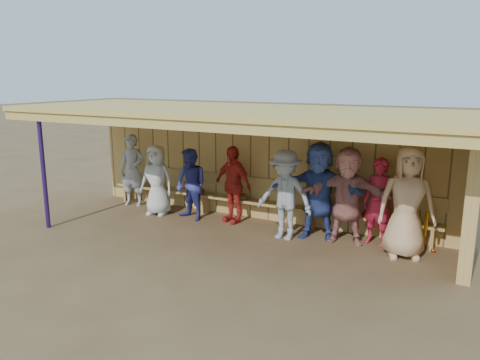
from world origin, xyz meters
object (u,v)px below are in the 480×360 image
object	(u,v)px
player_e	(285,195)
player_h	(407,202)
player_b	(157,180)
bench	(257,197)
player_a	(133,170)
player_g	(378,202)
player_c	(191,185)
player_extra	(318,191)
player_f	(347,195)
player_d	(233,184)

from	to	relation	value
player_e	player_h	world-z (taller)	player_h
player_b	bench	distance (m)	2.30
player_a	player_h	bearing A→B (deg)	-17.76
player_g	player_c	bearing A→B (deg)	-161.76
player_c	player_extra	size ratio (longest dim) A/B	0.83
player_e	player_f	xyz separation A→B (m)	(1.10, 0.36, 0.04)
player_h	player_extra	world-z (taller)	player_h
player_a	player_g	bearing A→B (deg)	-14.31
player_d	player_extra	world-z (taller)	player_extra
player_b	player_e	bearing A→B (deg)	-12.07
player_g	player_h	xyz separation A→B (m)	(0.55, -0.39, 0.16)
player_d	player_extra	size ratio (longest dim) A/B	0.88
player_h	player_extra	xyz separation A→B (m)	(-1.65, 0.21, -0.03)
player_b	player_f	distance (m)	4.29
player_a	player_extra	size ratio (longest dim) A/B	0.92
player_b	player_h	bearing A→B (deg)	-9.75
player_f	player_e	bearing A→B (deg)	-173.05
player_e	player_extra	bearing A→B (deg)	33.81
player_a	player_h	world-z (taller)	player_h
player_g	player_h	distance (m)	0.69
player_d	player_a	bearing A→B (deg)	-165.51
player_a	player_b	size ratio (longest dim) A/B	1.09
player_b	player_extra	size ratio (longest dim) A/B	0.84
player_c	player_a	bearing A→B (deg)	-174.81
player_c	player_g	distance (m)	3.95
player_d	player_f	size ratio (longest dim) A/B	0.91
player_a	player_c	size ratio (longest dim) A/B	1.11
player_f	player_extra	xyz separation A→B (m)	(-0.55, -0.04, 0.03)
player_e	player_f	distance (m)	1.16
player_b	player_d	world-z (taller)	player_d
player_a	player_g	distance (m)	5.84
player_b	bench	world-z (taller)	player_b
player_h	player_g	bearing A→B (deg)	125.36
player_g	player_extra	size ratio (longest dim) A/B	0.87
player_b	player_extra	xyz separation A→B (m)	(3.73, 0.18, 0.15)
player_c	player_e	xyz separation A→B (m)	(2.29, -0.20, 0.09)
player_a	player_c	world-z (taller)	player_a
player_c	player_f	size ratio (longest dim) A/B	0.86
player_b	player_d	bearing A→B (deg)	1.06
player_a	player_h	xyz separation A→B (m)	(6.39, -0.39, 0.11)
player_d	player_h	distance (m)	3.63
player_a	player_g	world-z (taller)	player_a
player_f	player_h	size ratio (longest dim) A/B	0.93
player_a	player_extra	xyz separation A→B (m)	(4.74, -0.18, 0.08)
player_e	bench	xyz separation A→B (m)	(-1.00, 0.81, -0.34)
player_c	player_g	size ratio (longest dim) A/B	0.95
player_d	player_e	size ratio (longest dim) A/B	0.95
player_a	player_c	distance (m)	1.93
player_a	player_d	distance (m)	2.79
player_d	player_e	bearing A→B (deg)	-3.47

